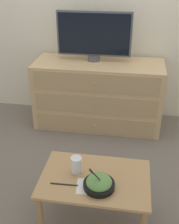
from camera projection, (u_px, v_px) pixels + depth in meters
ground_plane at (106, 111)px, 3.62m from camera, size 12.00×12.00×0.00m
wall_back at (110, 4)px, 3.02m from camera, size 12.00×0.05×2.60m
dresser at (98, 94)px, 3.19m from camera, size 1.40×0.57×0.75m
tv at (94, 35)px, 2.94m from camera, size 0.79×0.14×0.52m
coffee_table at (95, 184)px, 1.98m from camera, size 0.76×0.50×0.38m
takeout_bowl at (99, 183)px, 1.85m from camera, size 0.21×0.21×0.17m
drink_cup at (76, 165)px, 1.99m from camera, size 0.08×0.08×0.12m
napkin at (88, 186)px, 1.87m from camera, size 0.16×0.16×0.00m
knife at (64, 184)px, 1.89m from camera, size 0.19×0.02×0.01m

